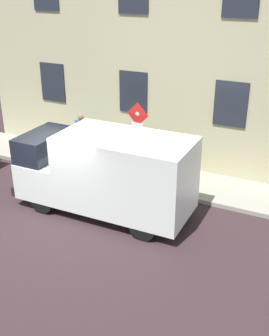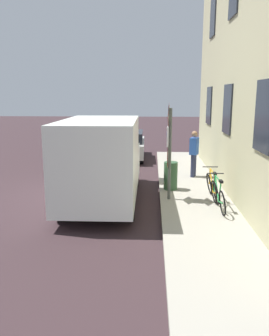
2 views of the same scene
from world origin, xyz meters
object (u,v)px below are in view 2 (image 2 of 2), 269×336
delivery_van (103,158)px  parked_hatchback (127,144)px  bicycle_orange (212,187)px  bicycle_green (218,196)px  sign_post_stacked (168,142)px  litter_bin (171,176)px  pedestrian (194,152)px

delivery_van → parked_hatchback: bearing=-1.8°
parked_hatchback → bicycle_orange: bearing=-157.9°
bicycle_green → bicycle_orange: bearing=-1.5°
delivery_van → bicycle_green: size_ratio=3.12×
sign_post_stacked → bicycle_orange: (1.32, 0.04, -1.31)m
delivery_van → litter_bin: 2.40m
sign_post_stacked → litter_bin: 1.65m
bicycle_green → bicycle_orange: same height
sign_post_stacked → pedestrian: bearing=69.3°
sign_post_stacked → parked_hatchback: sign_post_stacked is taller
bicycle_orange → pedestrian: size_ratio=1.00×
delivery_van → bicycle_green: bearing=-106.4°
delivery_van → bicycle_orange: size_ratio=3.12×
litter_bin → sign_post_stacked: bearing=-97.9°
pedestrian → litter_bin: (-0.94, -1.81, -0.48)m
bicycle_orange → litter_bin: size_ratio=1.90×
bicycle_green → bicycle_orange: size_ratio=1.00×
pedestrian → delivery_van: bearing=64.9°
bicycle_green → litter_bin: (-1.17, 1.92, 0.08)m
sign_post_stacked → bicycle_orange: bearing=1.9°
litter_bin → delivery_van: bearing=-153.8°
bicycle_green → litter_bin: litter_bin is taller
parked_hatchback → pedestrian: pedestrian is taller
litter_bin → parked_hatchback: bearing=107.2°
bicycle_green → pedestrian: 3.78m
sign_post_stacked → pedestrian: (1.09, 2.89, -0.75)m
bicycle_orange → litter_bin: 1.57m
bicycle_orange → pedestrian: bearing=3.4°
bicycle_green → pedestrian: pedestrian is taller
pedestrian → litter_bin: size_ratio=1.91×
bicycle_orange → litter_bin: (-1.17, 1.04, 0.08)m
sign_post_stacked → bicycle_orange: sign_post_stacked is taller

